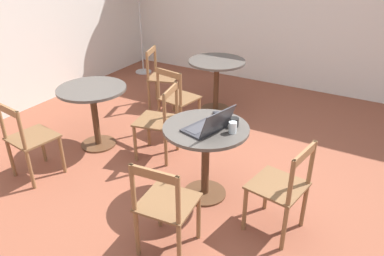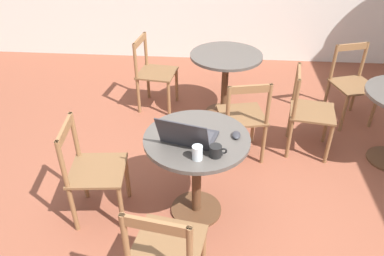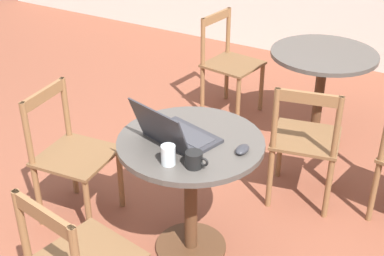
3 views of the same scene
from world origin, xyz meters
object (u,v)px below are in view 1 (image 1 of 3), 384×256
cafe_table_mid (217,72)px  chair_near_front (282,188)px  cafe_table_near (206,143)px  cafe_table_far (93,101)px  chair_near_left (165,206)px  laptop (208,126)px  chair_mid_left (177,99)px  chair_mid_back (161,77)px  chair_far_left (29,139)px  mug (234,122)px  chair_far_front (159,122)px  drinking_glass (233,127)px  mouse (217,113)px

cafe_table_mid → chair_near_front: size_ratio=0.92×
cafe_table_near → cafe_table_far: bearing=82.5°
chair_near_left → laptop: bearing=2.2°
cafe_table_far → chair_mid_left: chair_mid_left is taller
cafe_table_near → cafe_table_mid: size_ratio=1.00×
cafe_table_mid → chair_mid_back: bearing=107.9°
cafe_table_mid → chair_far_left: chair_far_left is taller
cafe_table_near → chair_near_left: 0.79m
cafe_table_near → chair_near_left: chair_near_left is taller
cafe_table_near → mug: (0.14, -0.20, 0.20)m
chair_far_front → chair_far_left: 1.32m
chair_near_left → mug: chair_near_left is taller
cafe_table_mid → cafe_table_far: 1.76m
cafe_table_near → cafe_table_far: (0.20, 1.55, 0.00)m
chair_near_front → chair_mid_left: 2.02m
chair_near_front → chair_far_front: size_ratio=1.00×
cafe_table_near → mug: size_ratio=6.44×
chair_mid_back → mug: size_ratio=6.99×
mug → chair_mid_back: bearing=51.0°
chair_near_left → mug: 0.99m
cafe_table_far → chair_mid_left: 1.01m
chair_near_left → chair_far_left: size_ratio=1.00×
laptop → cafe_table_mid: bearing=24.6°
chair_near_left → chair_far_front: 1.43m
cafe_table_near → chair_mid_left: bearing=43.2°
cafe_table_near → laptop: laptop is taller
chair_far_front → mug: chair_far_front is taller
cafe_table_mid → drinking_glass: drinking_glass is taller
mug → mouse: bearing=59.1°
mug → cafe_table_far: bearing=87.9°
cafe_table_far → chair_near_left: 1.90m
chair_far_front → mouse: bearing=-97.2°
cafe_table_far → laptop: (-0.26, -1.60, 0.21)m
chair_near_left → laptop: (0.72, 0.03, 0.35)m
cafe_table_far → chair_far_left: 0.83m
chair_near_front → chair_mid_back: same height
cafe_table_far → chair_near_left: bearing=-121.2°
cafe_table_near → mouse: 0.33m
cafe_table_near → chair_near_front: 0.78m
chair_near_left → mug: size_ratio=6.99×
mouse → drinking_glass: drinking_glass is taller
laptop → mouse: laptop is taller
chair_near_left → mug: (0.92, -0.12, 0.34)m
chair_mid_back → mug: chair_mid_back is taller
chair_near_left → chair_mid_left: size_ratio=1.00×
cafe_table_mid → chair_mid_back: size_ratio=0.92×
chair_mid_back → mouse: (-1.28, -1.52, 0.31)m
chair_near_left → chair_mid_left: bearing=29.7°
chair_near_left → mug: bearing=-7.7°
chair_mid_back → drinking_glass: (-1.54, -1.79, 0.35)m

